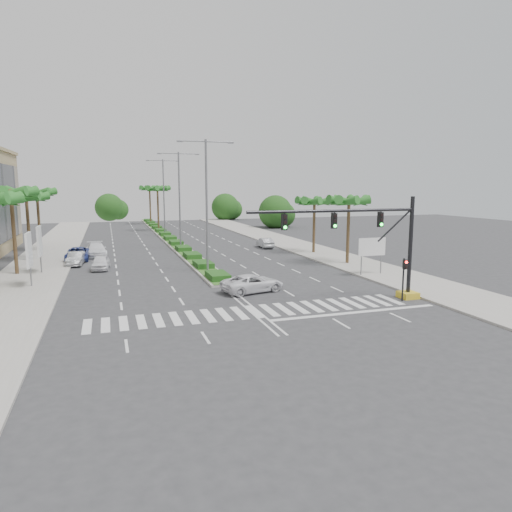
# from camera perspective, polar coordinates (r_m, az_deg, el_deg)

# --- Properties ---
(ground) EXTENTS (160.00, 160.00, 0.00)m
(ground) POSITION_cam_1_polar(r_m,az_deg,el_deg) (29.17, -0.21, -6.97)
(ground) COLOR #333335
(ground) RESTS_ON ground
(footpath_right) EXTENTS (6.00, 120.00, 0.15)m
(footpath_right) POSITION_cam_1_polar(r_m,az_deg,el_deg) (53.03, 8.81, 0.15)
(footpath_right) COLOR gray
(footpath_right) RESTS_ON ground
(footpath_left) EXTENTS (6.00, 120.00, 0.15)m
(footpath_left) POSITION_cam_1_polar(r_m,az_deg,el_deg) (47.82, -25.76, -1.56)
(footpath_left) COLOR gray
(footpath_left) RESTS_ON ground
(median) EXTENTS (2.20, 75.00, 0.20)m
(median) POSITION_cam_1_polar(r_m,az_deg,el_deg) (72.66, -11.21, 2.41)
(median) COLOR gray
(median) RESTS_ON ground
(median_grass) EXTENTS (1.80, 75.00, 0.04)m
(median_grass) POSITION_cam_1_polar(r_m,az_deg,el_deg) (72.64, -11.21, 2.50)
(median_grass) COLOR #286021
(median_grass) RESTS_ON median
(signal_gantry) EXTENTS (12.60, 1.20, 7.20)m
(signal_gantry) POSITION_cam_1_polar(r_m,az_deg,el_deg) (32.47, 15.55, 0.56)
(signal_gantry) COLOR gold
(signal_gantry) RESTS_ON ground
(pedestrian_signal) EXTENTS (0.28, 0.36, 3.00)m
(pedestrian_signal) POSITION_cam_1_polar(r_m,az_deg,el_deg) (32.90, 18.03, -1.95)
(pedestrian_signal) COLOR black
(pedestrian_signal) RESTS_ON ground
(direction_sign) EXTENTS (2.70, 0.11, 3.40)m
(direction_sign) POSITION_cam_1_polar(r_m,az_deg,el_deg) (41.53, 14.28, 0.93)
(direction_sign) COLOR slate
(direction_sign) RESTS_ON ground
(billboard_near) EXTENTS (0.18, 2.10, 4.35)m
(billboard_near) POSITION_cam_1_polar(r_m,az_deg,el_deg) (39.47, -26.51, 0.63)
(billboard_near) COLOR slate
(billboard_near) RESTS_ON ground
(billboard_far) EXTENTS (0.18, 2.10, 4.35)m
(billboard_far) POSITION_cam_1_polar(r_m,az_deg,el_deg) (45.37, -25.45, 1.64)
(billboard_far) COLOR slate
(billboard_far) RESTS_ON ground
(palm_left_mid) EXTENTS (4.57, 4.68, 7.95)m
(palm_left_mid) POSITION_cam_1_polar(r_m,az_deg,el_deg) (45.41, -28.30, 6.67)
(palm_left_mid) COLOR brown
(palm_left_mid) RESTS_ON ground
(palm_left_far) EXTENTS (4.57, 4.68, 7.35)m
(palm_left_far) POSITION_cam_1_polar(r_m,az_deg,el_deg) (53.32, -26.78, 6.30)
(palm_left_far) COLOR brown
(palm_left_far) RESTS_ON ground
(palm_left_end) EXTENTS (4.57, 4.68, 7.75)m
(palm_left_end) POSITION_cam_1_polar(r_m,az_deg,el_deg) (61.23, -25.70, 6.93)
(palm_left_end) COLOR brown
(palm_left_end) RESTS_ON ground
(palm_right_near) EXTENTS (4.57, 4.68, 7.05)m
(palm_right_near) POSITION_cam_1_polar(r_m,az_deg,el_deg) (46.86, 11.54, 6.49)
(palm_right_near) COLOR brown
(palm_right_near) RESTS_ON ground
(palm_right_far) EXTENTS (4.57, 4.68, 6.75)m
(palm_right_far) POSITION_cam_1_polar(r_m,az_deg,el_deg) (53.97, 7.32, 6.56)
(palm_right_far) COLOR brown
(palm_right_far) RESTS_ON ground
(palm_median_a) EXTENTS (4.57, 4.68, 8.05)m
(palm_median_a) POSITION_cam_1_polar(r_m,az_deg,el_deg) (82.18, -12.22, 8.04)
(palm_median_a) COLOR brown
(palm_median_a) RESTS_ON ground
(palm_median_b) EXTENTS (4.57, 4.68, 8.05)m
(palm_median_b) POSITION_cam_1_polar(r_m,az_deg,el_deg) (97.11, -13.16, 8.08)
(palm_median_b) COLOR brown
(palm_median_b) RESTS_ON ground
(streetlight_near) EXTENTS (5.10, 0.25, 12.00)m
(streetlight_near) POSITION_cam_1_polar(r_m,az_deg,el_deg) (41.64, -6.20, 7.19)
(streetlight_near) COLOR slate
(streetlight_near) RESTS_ON ground
(streetlight_mid) EXTENTS (5.10, 0.25, 12.00)m
(streetlight_mid) POSITION_cam_1_polar(r_m,az_deg,el_deg) (57.38, -9.55, 7.53)
(streetlight_mid) COLOR slate
(streetlight_mid) RESTS_ON ground
(streetlight_far) EXTENTS (5.10, 0.25, 12.00)m
(streetlight_far) POSITION_cam_1_polar(r_m,az_deg,el_deg) (73.24, -11.46, 7.71)
(streetlight_far) COLOR slate
(streetlight_far) RESTS_ON ground
(car_parked_a) EXTENTS (1.89, 4.04, 1.34)m
(car_parked_a) POSITION_cam_1_polar(r_m,az_deg,el_deg) (46.04, -18.85, -0.77)
(car_parked_a) COLOR white
(car_parked_a) RESTS_ON ground
(car_parked_b) EXTENTS (1.80, 4.15, 1.33)m
(car_parked_b) POSITION_cam_1_polar(r_m,az_deg,el_deg) (49.41, -21.59, -0.30)
(car_parked_b) COLOR #ACADB1
(car_parked_b) RESTS_ON ground
(car_parked_c) EXTENTS (2.46, 5.07, 1.39)m
(car_parked_c) POSITION_cam_1_polar(r_m,az_deg,el_deg) (52.41, -21.41, 0.23)
(car_parked_c) COLOR navy
(car_parked_c) RESTS_ON ground
(car_parked_d) EXTENTS (2.47, 5.29, 1.49)m
(car_parked_d) POSITION_cam_1_polar(r_m,az_deg,el_deg) (54.94, -19.34, 0.76)
(car_parked_d) COLOR white
(car_parked_d) RESTS_ON ground
(car_crossing) EXTENTS (5.22, 3.30, 1.34)m
(car_crossing) POSITION_cam_1_polar(r_m,az_deg,el_deg) (34.35, -0.42, -3.41)
(car_crossing) COLOR white
(car_crossing) RESTS_ON ground
(car_right) EXTENTS (1.46, 3.93, 1.29)m
(car_right) POSITION_cam_1_polar(r_m,az_deg,el_deg) (58.97, 1.13, 1.67)
(car_right) COLOR #B4B4B9
(car_right) RESTS_ON ground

